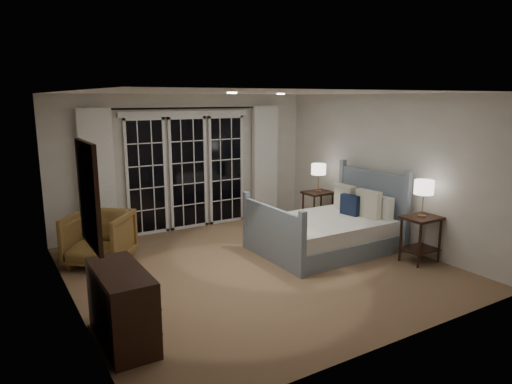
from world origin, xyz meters
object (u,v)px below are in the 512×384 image
lamp_left (424,188)px  dresser (122,306)px  bed (328,231)px  nightstand_left (421,232)px  armchair (99,238)px  nightstand_right (318,204)px  lamp_right (319,170)px

lamp_left → dresser: bearing=179.8°
bed → lamp_left: 1.64m
nightstand_left → dresser: dresser is taller
bed → lamp_left: bearing=-55.2°
armchair → dresser: 2.41m
nightstand_right → armchair: size_ratio=0.79×
nightstand_right → armchair: armchair is taller
bed → lamp_right: bed is taller
nightstand_left → nightstand_right: nightstand_left is taller
nightstand_left → dresser: 4.46m
lamp_left → nightstand_left: bearing=135.0°
lamp_right → bed: bearing=-121.7°
bed → dresser: size_ratio=1.95×
nightstand_right → nightstand_left: bearing=-87.5°
lamp_left → dresser: 4.52m
armchair → dresser: (-0.32, -2.39, -0.01)m
bed → lamp_left: (0.81, -1.16, 0.82)m
nightstand_left → armchair: size_ratio=0.81×
bed → lamp_left: size_ratio=3.84×
nightstand_left → armchair: armchair is taller
bed → nightstand_right: size_ratio=3.09×
nightstand_right → lamp_right: 0.66m
lamp_right → nightstand_right: bearing=26.6°
bed → nightstand_left: size_ratio=3.01×
bed → lamp_right: bearing=58.3°
nightstand_right → lamp_left: size_ratio=1.25×
bed → nightstand_left: 1.42m
bed → armchair: bed is taller
bed → lamp_right: (0.71, 1.14, 0.79)m
nightstand_right → armchair: (-4.04, 0.10, -0.06)m
bed → nightstand_right: (0.71, 1.14, 0.14)m
bed → nightstand_right: bed is taller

